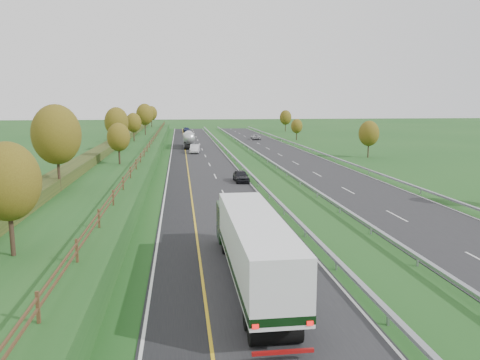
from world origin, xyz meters
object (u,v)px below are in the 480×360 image
at_px(road_tanker, 189,139).
at_px(car_small_far, 187,130).
at_px(car_dark_near, 241,176).
at_px(car_silver_mid, 195,149).
at_px(car_oncoming, 255,137).
at_px(box_lorry, 252,244).

distance_m(road_tanker, car_small_far, 52.03).
distance_m(car_dark_near, car_silver_mid, 34.43).
bearing_deg(car_silver_mid, car_oncoming, 66.29).
distance_m(car_dark_near, car_oncoming, 66.01).
distance_m(car_dark_near, car_small_far, 97.73).
distance_m(road_tanker, car_silver_mid, 11.54).
bearing_deg(car_oncoming, car_small_far, -61.71).
relative_size(box_lorry, car_dark_near, 3.89).
height_order(box_lorry, car_dark_near, box_lorry).
height_order(car_dark_near, car_small_far, car_small_far).
bearing_deg(car_oncoming, car_dark_near, 79.39).
xyz_separation_m(car_dark_near, car_small_far, (-5.15, 97.60, 0.03)).
distance_m(box_lorry, car_small_far, 130.69).
relative_size(road_tanker, car_dark_near, 2.68).
distance_m(box_lorry, road_tanker, 78.68).
relative_size(car_dark_near, car_small_far, 0.82).
xyz_separation_m(road_tanker, car_dark_near, (5.46, -45.58, -1.11)).
bearing_deg(box_lorry, car_silver_mid, 90.70).
distance_m(box_lorry, car_silver_mid, 67.22).
xyz_separation_m(road_tanker, car_silver_mid, (0.89, -11.46, -1.01)).
bearing_deg(car_silver_mid, car_small_far, 95.65).
distance_m(road_tanker, car_dark_near, 45.92).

